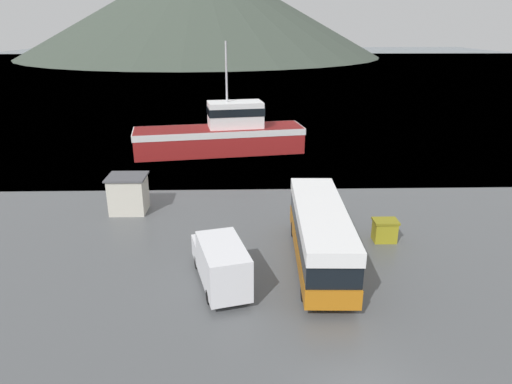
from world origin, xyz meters
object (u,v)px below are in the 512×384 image
delivery_van (221,262)px  dock_kiosk (128,194)px  tour_bus (320,233)px  fishing_boat (222,134)px  storage_bin (385,230)px

delivery_van → dock_kiosk: size_ratio=2.23×
tour_bus → fishing_boat: fishing_boat is taller
delivery_van → storage_bin: 10.72m
tour_bus → dock_kiosk: 14.34m
storage_bin → tour_bus: bearing=-148.4°
tour_bus → dock_kiosk: (-12.05, 7.74, -0.52)m
storage_bin → dock_kiosk: (-16.43, 5.05, 0.62)m
fishing_boat → dock_kiosk: fishing_boat is taller
tour_bus → delivery_van: bearing=-156.9°
fishing_boat → dock_kiosk: (-5.81, -15.51, -0.63)m
tour_bus → fishing_boat: bearing=106.9°
tour_bus → storage_bin: (4.37, 2.69, -1.14)m
tour_bus → delivery_van: tour_bus is taller
delivery_van → fishing_boat: fishing_boat is taller
delivery_van → dock_kiosk: dock_kiosk is taller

